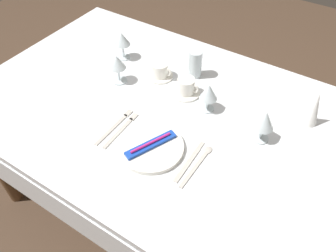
{
  "coord_description": "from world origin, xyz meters",
  "views": [
    {
      "loc": [
        0.53,
        -0.87,
        1.71
      ],
      "look_at": [
        0.03,
        -0.09,
        0.76
      ],
      "focal_mm": 35.56,
      "sensor_mm": 36.0,
      "label": 1
    }
  ],
  "objects": [
    {
      "name": "wine_glass_right",
      "position": [
        0.36,
        0.06,
        0.84
      ],
      "size": [
        0.08,
        0.08,
        0.14
      ],
      "color": "silver",
      "rests_on": "dining_table"
    },
    {
      "name": "ground_plane",
      "position": [
        0.0,
        0.0,
        0.0
      ],
      "size": [
        6.0,
        6.0,
        0.0
      ],
      "primitive_type": "plane",
      "color": "#4C3828"
    },
    {
      "name": "wine_glass_left",
      "position": [
        -0.32,
        0.05,
        0.84
      ],
      "size": [
        0.07,
        0.07,
        0.14
      ],
      "color": "silver",
      "rests_on": "dining_table"
    },
    {
      "name": "dining_table",
      "position": [
        0.0,
        0.0,
        0.66
      ],
      "size": [
        1.8,
        1.11,
        0.74
      ],
      "color": "white",
      "rests_on": "ground"
    },
    {
      "name": "toothbrush_package",
      "position": [
        0.03,
        -0.21,
        0.77
      ],
      "size": [
        0.12,
        0.21,
        0.02
      ],
      "color": "blue",
      "rests_on": "dinner_plate"
    },
    {
      "name": "saucer_left",
      "position": [
        -0.02,
        0.14,
        0.74
      ],
      "size": [
        0.13,
        0.13,
        0.01
      ],
      "primitive_type": "cylinder",
      "color": "white",
      "rests_on": "dining_table"
    },
    {
      "name": "dinner_knife",
      "position": [
        0.19,
        -0.19,
        0.74
      ],
      "size": [
        0.02,
        0.22,
        0.0
      ],
      "color": "beige",
      "rests_on": "dining_table"
    },
    {
      "name": "saucer_right",
      "position": [
        -0.18,
        0.17,
        0.74
      ],
      "size": [
        0.12,
        0.12,
        0.01
      ],
      "primitive_type": "cylinder",
      "color": "white",
      "rests_on": "dining_table"
    },
    {
      "name": "wine_glass_far",
      "position": [
        0.11,
        0.1,
        0.83
      ],
      "size": [
        0.08,
        0.08,
        0.13
      ],
      "color": "silver",
      "rests_on": "dining_table"
    },
    {
      "name": "drink_tumbler",
      "position": [
        -0.05,
        0.27,
        0.8
      ],
      "size": [
        0.06,
        0.06,
        0.13
      ],
      "color": "silver",
      "rests_on": "dining_table"
    },
    {
      "name": "dinner_plate",
      "position": [
        0.03,
        -0.21,
        0.75
      ],
      "size": [
        0.25,
        0.25,
        0.02
      ],
      "primitive_type": "cylinder",
      "color": "white",
      "rests_on": "dining_table"
    },
    {
      "name": "fork_outer",
      "position": [
        -0.12,
        -0.19,
        0.74
      ],
      "size": [
        0.03,
        0.22,
        0.0
      ],
      "color": "beige",
      "rests_on": "dining_table"
    },
    {
      "name": "fork_inner",
      "position": [
        -0.16,
        -0.19,
        0.74
      ],
      "size": [
        0.02,
        0.23,
        0.0
      ],
      "color": "beige",
      "rests_on": "dining_table"
    },
    {
      "name": "coffee_cup_left",
      "position": [
        -0.02,
        0.14,
        0.79
      ],
      "size": [
        0.1,
        0.08,
        0.07
      ],
      "color": "white",
      "rests_on": "saucer_left"
    },
    {
      "name": "spoon_soup",
      "position": [
        0.22,
        -0.17,
        0.74
      ],
      "size": [
        0.03,
        0.22,
        0.01
      ],
      "color": "beige",
      "rests_on": "dining_table"
    },
    {
      "name": "coffee_cup_right",
      "position": [
        -0.18,
        0.17,
        0.78
      ],
      "size": [
        0.1,
        0.08,
        0.06
      ],
      "color": "white",
      "rests_on": "saucer_right"
    },
    {
      "name": "napkin_folded",
      "position": [
        0.5,
        0.25,
        0.82
      ],
      "size": [
        0.07,
        0.07,
        0.16
      ],
      "primitive_type": "cone",
      "color": "white",
      "rests_on": "dining_table"
    },
    {
      "name": "wine_glass_centre",
      "position": [
        -0.42,
        0.21,
        0.84
      ],
      "size": [
        0.08,
        0.08,
        0.14
      ],
      "color": "silver",
      "rests_on": "dining_table"
    }
  ]
}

